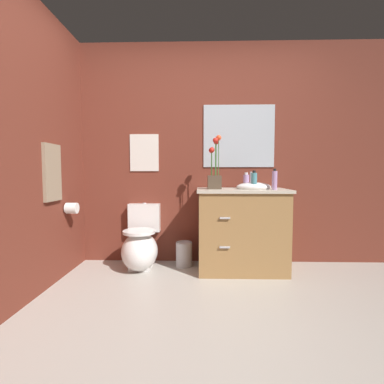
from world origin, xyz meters
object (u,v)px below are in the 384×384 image
Objects in this scene: vanity_cabinet at (242,229)px; soap_bottle at (275,180)px; flower_vase at (215,173)px; hand_wash_bottle at (246,181)px; hanging_towel at (52,173)px; trash_bin at (184,254)px; lotion_bottle at (254,181)px; wall_poster at (144,153)px; toilet_paper_roll at (72,208)px; toilet at (141,246)px; wall_mirror at (239,136)px.

vanity_cabinet is 0.61m from soap_bottle.
flower_vase is 0.39m from hand_wash_bottle.
trash_bin is at bearing 24.75° from hanging_towel.
vanity_cabinet is 5.46× the size of lotion_bottle.
wall_poster is at bearing 164.82° from vanity_cabinet.
trash_bin is at bearing 165.35° from soap_bottle.
toilet_paper_roll reaches higher than trash_bin.
soap_bottle is 2.06m from toilet_paper_roll.
toilet is at bearing 178.60° from vanity_cabinet.
hand_wash_bottle is 1.93m from hanging_towel.
vanity_cabinet is 1.93m from hanging_towel.
trash_bin is 0.65× the size of wall_poster.
flower_vase is at bearing -21.82° from wall_poster.
hanging_towel reaches higher than hand_wash_bottle.
wall_poster is 3.83× the size of toilet_paper_roll.
wall_poster is 0.81× the size of hanging_towel.
lotion_bottle is at bearing -32.04° from vanity_cabinet.
hand_wash_bottle is 1.05m from trash_bin.
flower_vase is at bearing 14.98° from hanging_towel.
wall_mirror reaches higher than lotion_bottle.
wall_poster is at bearing 163.21° from soap_bottle.
vanity_cabinet is at bearing -89.48° from wall_mirror.
flower_vase is at bearing -3.55° from toilet.
wall_poster reaches higher than hand_wash_bottle.
hand_wash_bottle is 0.33× the size of hanging_towel.
wall_poster reaches higher than toilet_paper_roll.
hand_wash_bottle reaches higher than toilet.
soap_bottle is 0.50× the size of wall_poster.
wall_poster reaches higher than trash_bin.
trash_bin is at bearing -163.92° from wall_mirror.
hanging_towel is (-1.17, -0.54, 0.90)m from trash_bin.
hanging_towel is (-1.50, -0.40, 0.00)m from flower_vase.
toilet is 1.34m from hand_wash_bottle.
hanging_towel is at bearing -147.50° from toilet.
soap_bottle is 2.11m from hanging_towel.
wall_poster is (-1.19, 0.36, 0.31)m from lotion_bottle.
toilet_paper_roll is (-1.44, -0.15, -0.36)m from flower_vase.
hand_wash_bottle is (0.35, 0.15, -0.09)m from flower_vase.
soap_bottle is at bearing -6.19° from toilet.
wall_mirror is (-0.11, 0.36, 0.49)m from lotion_bottle.
trash_bin is at bearing 14.40° from toilet_paper_roll.
flower_vase is 0.70× the size of wall_mirror.
flower_vase is 2.65× the size of soap_bottle.
hand_wash_bottle is 0.54m from wall_mirror.
hand_wash_bottle is (0.06, 0.13, 0.50)m from vanity_cabinet.
vanity_cabinet is 1.05m from wall_mirror.
soap_bottle is at bearing 8.15° from hanging_towel.
soap_bottle is at bearing -53.94° from wall_mirror.
toilet is at bearing 175.49° from lotion_bottle.
flower_vase reaches higher than toilet_paper_roll.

